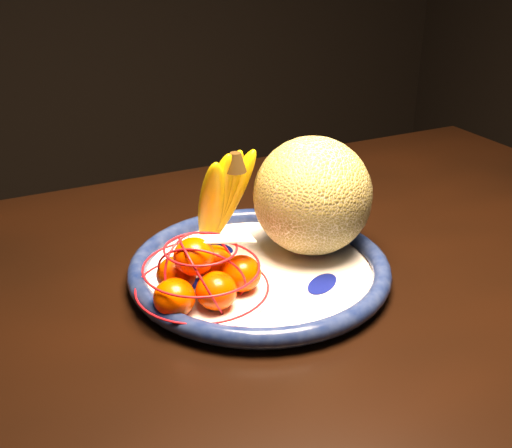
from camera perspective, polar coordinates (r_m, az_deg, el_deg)
name	(u,v)px	position (r m, az deg, el deg)	size (l,w,h in m)	color
dining_table	(200,387)	(0.75, -5.01, -14.23)	(1.57, 0.98, 0.77)	black
fruit_bowl	(259,269)	(0.78, 0.29, -4.06)	(0.32, 0.32, 0.03)	white
cantaloupe	(312,196)	(0.80, 5.03, 2.51)	(0.15, 0.15, 0.15)	olive
banana_bunch	(220,196)	(0.80, -3.24, 2.53)	(0.09, 0.10, 0.15)	#F4BD00
mandarin_bag	(203,276)	(0.72, -4.76, -4.59)	(0.16, 0.16, 0.10)	#FF4600
price_tag	(222,239)	(0.71, -3.03, -1.34)	(0.07, 0.03, 0.00)	white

